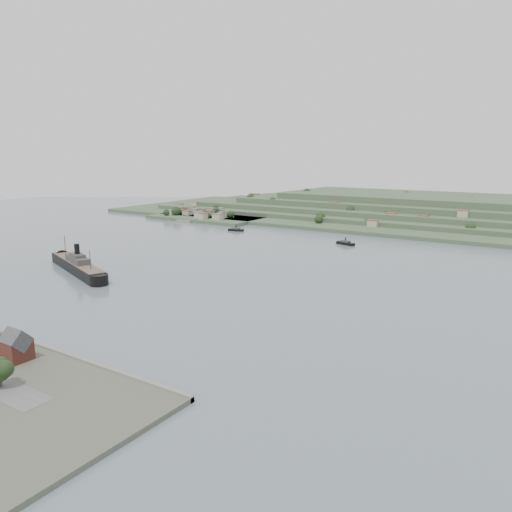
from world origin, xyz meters
The scene contains 6 objects.
ground centered at (0.00, 0.00, 0.00)m, with size 1400.00×1400.00×0.00m, color slate.
gabled_building centered at (27.50, -164.00, 8.19)m, with size 10.40×10.18×14.09m.
far_peninsula centered at (27.91, 393.10, 11.88)m, with size 760.00×309.00×30.00m.
steamship centered at (-93.71, -42.93, 4.73)m, with size 102.43×47.51×25.62m.
ferry_west centered at (-107.40, 180.65, 1.63)m, with size 18.66×8.36×6.76m.
ferry_east centered at (30.48, 169.20, 1.75)m, with size 20.11×11.09×7.27m.
Camera 1 is at (217.97, -272.06, 86.91)m, focal length 35.00 mm.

